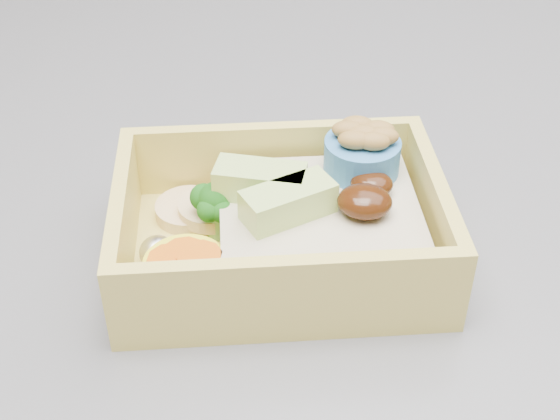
# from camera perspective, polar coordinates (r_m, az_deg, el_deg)

# --- Properties ---
(bento_box) EXTENTS (0.18, 0.14, 0.06)m
(bento_box) POSITION_cam_1_polar(r_m,az_deg,el_deg) (0.39, 0.71, -1.02)
(bento_box) COLOR #D1BD56
(bento_box) RESTS_ON island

